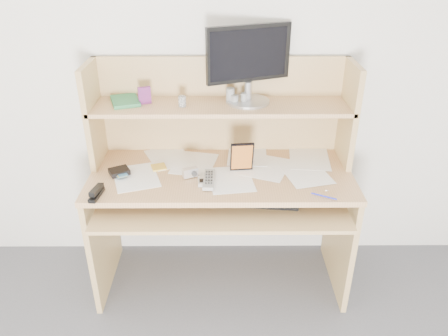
{
  "coord_description": "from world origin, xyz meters",
  "views": [
    {
      "loc": [
        0.0,
        -0.57,
        1.88
      ],
      "look_at": [
        0.01,
        1.43,
        0.8
      ],
      "focal_mm": 35.0,
      "sensor_mm": 36.0,
      "label": 1
    }
  ],
  "objects_px": {
    "desk": "(221,174)",
    "tv_remote": "(209,180)",
    "game_case": "(242,157)",
    "monitor": "(249,62)",
    "keyboard": "(254,198)"
  },
  "relations": [
    {
      "from": "keyboard",
      "to": "monitor",
      "type": "relative_size",
      "value": 1.06
    },
    {
      "from": "game_case",
      "to": "monitor",
      "type": "distance_m",
      "value": 0.49
    },
    {
      "from": "game_case",
      "to": "tv_remote",
      "type": "bearing_deg",
      "value": -153.88
    },
    {
      "from": "desk",
      "to": "keyboard",
      "type": "height_order",
      "value": "desk"
    },
    {
      "from": "tv_remote",
      "to": "monitor",
      "type": "height_order",
      "value": "monitor"
    },
    {
      "from": "desk",
      "to": "keyboard",
      "type": "bearing_deg",
      "value": -49.35
    },
    {
      "from": "game_case",
      "to": "monitor",
      "type": "bearing_deg",
      "value": 73.85
    },
    {
      "from": "tv_remote",
      "to": "game_case",
      "type": "relative_size",
      "value": 1.13
    },
    {
      "from": "desk",
      "to": "tv_remote",
      "type": "bearing_deg",
      "value": -108.68
    },
    {
      "from": "game_case",
      "to": "monitor",
      "type": "height_order",
      "value": "monitor"
    },
    {
      "from": "tv_remote",
      "to": "game_case",
      "type": "distance_m",
      "value": 0.22
    },
    {
      "from": "keyboard",
      "to": "monitor",
      "type": "xyz_separation_m",
      "value": [
        -0.03,
        0.32,
        0.63
      ]
    },
    {
      "from": "desk",
      "to": "game_case",
      "type": "distance_m",
      "value": 0.2
    },
    {
      "from": "keyboard",
      "to": "monitor",
      "type": "height_order",
      "value": "monitor"
    },
    {
      "from": "keyboard",
      "to": "monitor",
      "type": "distance_m",
      "value": 0.71
    }
  ]
}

